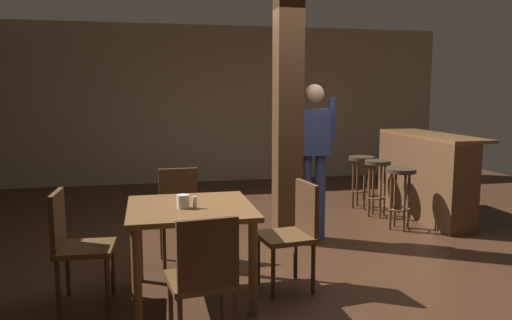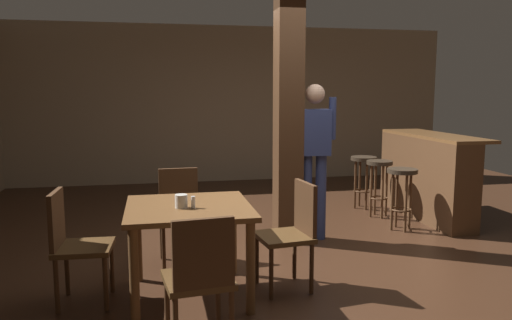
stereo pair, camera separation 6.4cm
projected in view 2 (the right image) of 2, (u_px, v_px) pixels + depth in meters
The scene contains 15 objects.
ground_plane at pixel (307, 259), 4.93m from camera, with size 10.80×10.80×0.00m, color #382114.
wall_back at pixel (234, 104), 9.10m from camera, with size 8.00×0.10×2.80m, color gray.
pillar at pixel (288, 114), 5.41m from camera, with size 0.28×0.28×2.80m, color #422816.
dining_table at pixel (189, 220), 3.96m from camera, with size 0.98×0.98×0.75m.
chair_west at pixel (73, 241), 3.82m from camera, with size 0.44×0.44×0.89m.
chair_east at pixel (292, 230), 4.14m from camera, with size 0.47×0.47×0.89m.
chair_north at pixel (180, 210), 4.80m from camera, with size 0.43×0.43×0.89m.
chair_south at pixel (200, 275), 3.11m from camera, with size 0.47×0.47×0.89m.
napkin_cup at pixel (181, 201), 3.86m from camera, with size 0.10×0.10×0.11m, color beige.
salt_shaker at pixel (193, 202), 3.86m from camera, with size 0.03×0.03×0.09m, color silver.
standing_person at pixel (314, 150), 5.46m from camera, with size 0.47×0.25×1.72m.
bar_counter at pixel (426, 175), 6.49m from camera, with size 0.56×1.83×1.09m.
bar_stool_near at pixel (402, 184), 5.89m from camera, with size 0.35×0.35×0.74m.
bar_stool_mid at pixel (379, 175), 6.51m from camera, with size 0.33×0.33×0.75m.
bar_stool_far at pixel (363, 169), 7.00m from camera, with size 0.36×0.36×0.73m.
Camera 2 is at (-1.45, -4.55, 1.65)m, focal length 35.00 mm.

